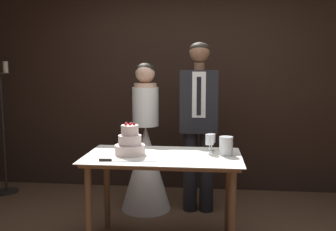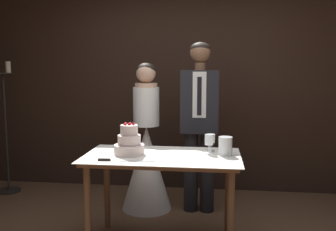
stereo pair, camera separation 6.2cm
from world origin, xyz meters
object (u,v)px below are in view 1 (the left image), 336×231
object	(u,v)px
hurricane_candle	(226,146)
bride	(146,156)
wine_glass_near	(211,139)
wine_glass_middle	(210,140)
groom	(199,119)
candle_stand	(3,134)
tiered_cake	(130,143)
cake_knife	(117,160)
cake_table	(163,167)

from	to	relation	value
hurricane_candle	bride	distance (m)	1.15
wine_glass_near	hurricane_candle	size ratio (longest dim) A/B	0.98
wine_glass_middle	groom	xyz separation A→B (m)	(-0.11, 0.70, 0.09)
wine_glass_middle	candle_stand	xyz separation A→B (m)	(-2.49, 1.04, -0.18)
tiered_cake	wine_glass_near	size ratio (longest dim) A/B	1.77
cake_knife	wine_glass_near	xyz separation A→B (m)	(0.75, 0.44, 0.10)
bride	candle_stand	bearing A→B (deg)	169.38
tiered_cake	wine_glass_near	bearing A→B (deg)	15.81
wine_glass_near	wine_glass_middle	world-z (taller)	wine_glass_middle
wine_glass_near	bride	xyz separation A→B (m)	(-0.70, 0.62, -0.32)
wine_glass_middle	candle_stand	size ratio (longest dim) A/B	0.10
bride	wine_glass_middle	bearing A→B (deg)	-46.11
tiered_cake	bride	size ratio (longest dim) A/B	0.17
cake_table	cake_knife	size ratio (longest dim) A/B	2.88
candle_stand	wine_glass_near	bearing A→B (deg)	-20.95
cake_knife	bride	size ratio (longest dim) A/B	0.29
cake_knife	hurricane_candle	distance (m)	0.93
wine_glass_near	candle_stand	bearing A→B (deg)	159.05
cake_knife	wine_glass_middle	bearing A→B (deg)	22.09
cake_knife	bride	distance (m)	1.08
bride	groom	distance (m)	0.71
cake_table	candle_stand	world-z (taller)	candle_stand
cake_table	hurricane_candle	world-z (taller)	hurricane_candle
wine_glass_middle	cake_knife	bearing A→B (deg)	-154.16
hurricane_candle	bride	size ratio (longest dim) A/B	0.10
wine_glass_near	candle_stand	distance (m)	2.69
cake_knife	hurricane_candle	world-z (taller)	hurricane_candle
wine_glass_middle	candle_stand	distance (m)	2.70
wine_glass_middle	bride	distance (m)	1.03
candle_stand	bride	bearing A→B (deg)	-10.62
tiered_cake	bride	world-z (taller)	bride
cake_knife	hurricane_candle	xyz separation A→B (m)	(0.88, 0.30, 0.07)
groom	bride	bearing A→B (deg)	179.95
tiered_cake	hurricane_candle	world-z (taller)	tiered_cake
hurricane_candle	groom	world-z (taller)	groom
tiered_cake	cake_knife	bearing A→B (deg)	-103.23
tiered_cake	hurricane_candle	size ratio (longest dim) A/B	1.73
cake_table	cake_knife	bearing A→B (deg)	-144.32
hurricane_candle	candle_stand	world-z (taller)	candle_stand
wine_glass_near	bride	world-z (taller)	bride
groom	candle_stand	xyz separation A→B (m)	(-2.38, 0.34, -0.27)
cake_table	candle_stand	bearing A→B (deg)	151.12
wine_glass_near	groom	distance (m)	0.64
wine_glass_near	hurricane_candle	bearing A→B (deg)	-48.33
cake_knife	candle_stand	world-z (taller)	candle_stand
cake_knife	candle_stand	distance (m)	2.24
wine_glass_middle	candle_stand	bearing A→B (deg)	157.23
tiered_cake	wine_glass_middle	world-z (taller)	tiered_cake
cake_table	bride	distance (m)	0.87
wine_glass_near	cake_table	bearing A→B (deg)	-154.50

